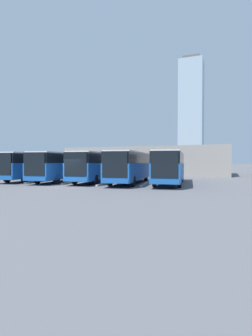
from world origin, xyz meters
name	(u,v)px	position (x,y,z in m)	size (l,w,h in m)	color
ground_plane	(67,187)	(0.00, 0.00, 0.00)	(600.00, 600.00, 0.00)	#5B5B60
bus_0	(170,166)	(-8.22, -6.17, 1.84)	(4.01, 11.83, 3.30)	#19519E
curb_divider_0	(146,184)	(-6.16, -4.46, 0.07)	(0.24, 5.31, 0.15)	#B2B2AD
bus_1	(130,166)	(-4.11, -5.52, 1.84)	(4.01, 11.83, 3.30)	#19519E
curb_divider_1	(105,183)	(-2.05, -3.80, 0.07)	(0.24, 5.31, 0.15)	#B2B2AD
bus_2	(97,166)	(0.00, -5.92, 1.84)	(4.01, 11.83, 3.30)	#19519E
curb_divider_2	(73,182)	(2.05, -4.20, 0.07)	(0.24, 5.31, 0.15)	#B2B2AD
bus_3	(63,166)	(4.11, -5.25, 1.84)	(4.01, 11.83, 3.30)	#19519E
curb_divider_3	(39,181)	(6.16, -3.53, 0.07)	(0.24, 5.31, 0.15)	#B2B2AD
bus_4	(35,165)	(8.21, -5.27, 1.84)	(4.01, 11.83, 3.30)	#19519E
station_building	(147,161)	(0.00, -25.18, 2.44)	(28.40, 12.83, 4.82)	gray
office_tower	(191,112)	(10.81, -167.20, 36.67)	(16.00, 16.00, 74.54)	#93A8B7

